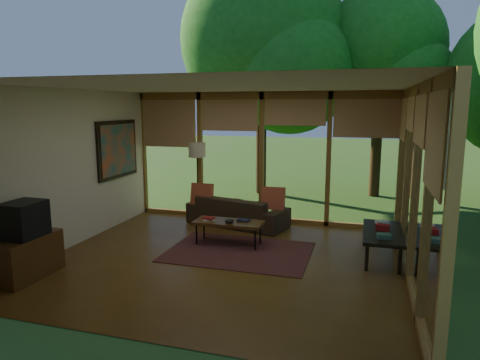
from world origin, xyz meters
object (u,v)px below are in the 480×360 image
(television, at_px, (24,219))
(side_console, at_px, (383,234))
(coffee_table, at_px, (228,223))
(floor_lamp, at_px, (197,154))
(sofa, at_px, (238,211))
(media_cabinet, at_px, (26,257))

(television, distance_m, side_console, 5.35)
(side_console, bearing_deg, coffee_table, -179.31)
(coffee_table, distance_m, side_console, 2.56)
(floor_lamp, bearing_deg, television, -107.11)
(television, xyz_separation_m, coffee_table, (2.29, 2.19, -0.46))
(coffee_table, xyz_separation_m, side_console, (2.56, 0.03, 0.02))
(sofa, height_order, side_console, sofa)
(sofa, height_order, television, television)
(floor_lamp, relative_size, coffee_table, 1.38)
(television, xyz_separation_m, floor_lamp, (1.12, 3.65, 0.56))
(television, bearing_deg, media_cabinet, 180.00)
(sofa, relative_size, television, 3.72)
(television, relative_size, floor_lamp, 0.33)
(sofa, relative_size, media_cabinet, 2.04)
(television, distance_m, floor_lamp, 3.86)
(media_cabinet, bearing_deg, coffee_table, 43.50)
(media_cabinet, bearing_deg, floor_lamp, 72.60)
(floor_lamp, bearing_deg, sofa, -12.24)
(media_cabinet, height_order, floor_lamp, floor_lamp)
(television, distance_m, coffee_table, 3.20)
(television, bearing_deg, side_console, 24.61)
(floor_lamp, xyz_separation_m, coffee_table, (1.16, -1.46, -1.01))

